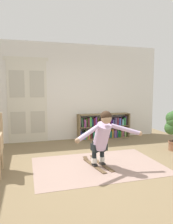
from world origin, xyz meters
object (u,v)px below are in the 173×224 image
(potted_plant, at_px, (173,126))
(person_skier, at_px, (102,135))
(skis_pair, at_px, (97,164))
(bookshelf, at_px, (103,127))

(potted_plant, bearing_deg, person_skier, -162.05)
(skis_pair, bearing_deg, bookshelf, 66.79)
(bookshelf, bearing_deg, potted_plant, -53.38)
(potted_plant, bearing_deg, bookshelf, 126.62)
(bookshelf, relative_size, person_skier, 1.19)
(skis_pair, height_order, person_skier, person_skier)
(bookshelf, relative_size, skis_pair, 1.80)
(potted_plant, xyz_separation_m, skis_pair, (-2.19, -0.50, -0.60))
(bookshelf, relative_size, potted_plant, 1.67)
(bookshelf, bearing_deg, person_skier, -110.76)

